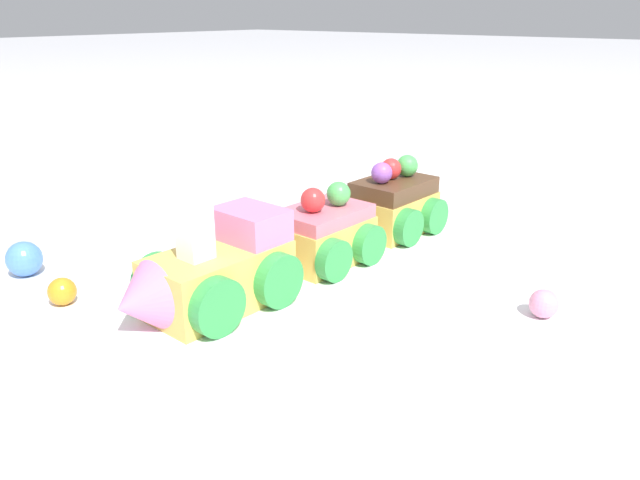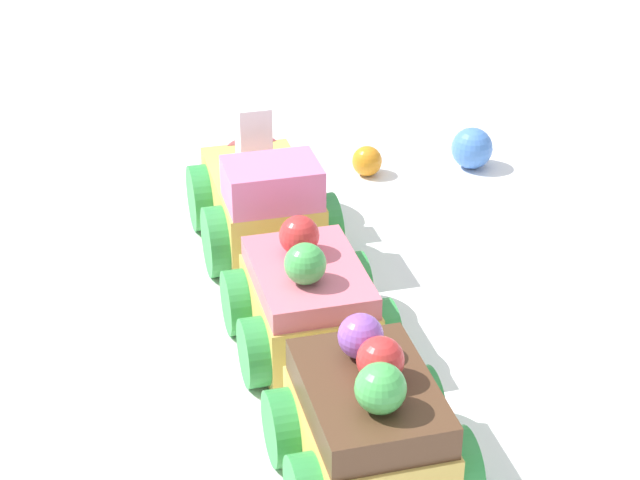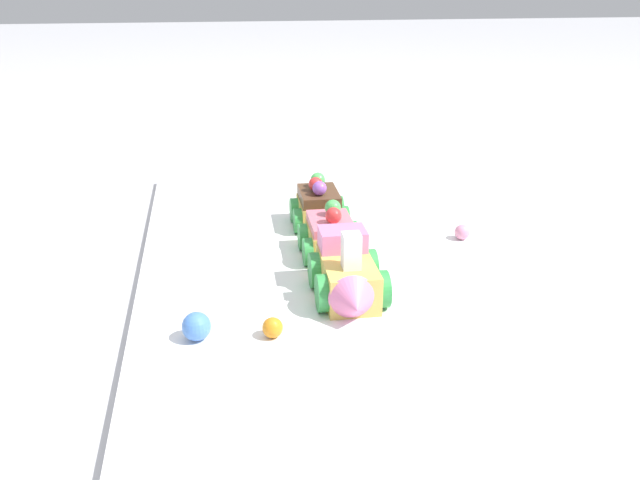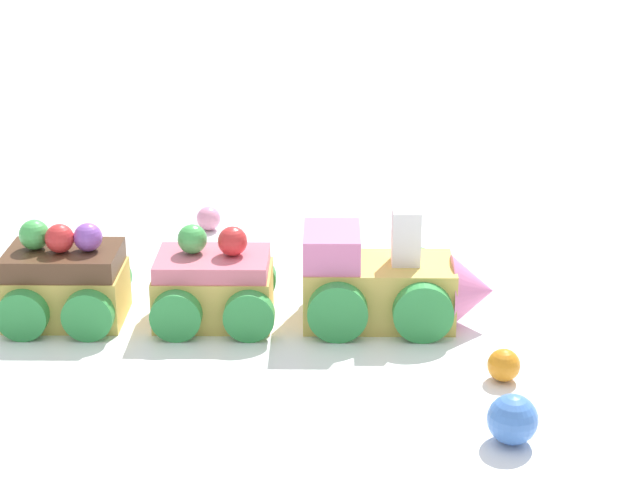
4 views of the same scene
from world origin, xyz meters
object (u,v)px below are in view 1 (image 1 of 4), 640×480
Objects in this scene: cake_car_strawberry at (323,234)px; cake_car_chocolate at (393,205)px; gumball_pink at (544,304)px; gumball_blue at (24,259)px; gumball_orange at (62,291)px; cake_train_locomotive at (210,275)px.

cake_car_chocolate is at bearing -179.83° from cake_car_strawberry.
gumball_pink is 0.39m from gumball_blue.
gumball_blue is (-0.01, -0.07, 0.00)m from gumball_orange.
cake_car_chocolate is at bearing 161.20° from gumball_orange.
gumball_blue is at bearing -41.62° from cake_car_strawberry.
cake_car_strawberry is at bearing 152.88° from gumball_orange.
cake_car_chocolate reaches higher than gumball_orange.
gumball_orange is 0.72× the size of gumball_blue.
cake_car_chocolate is 0.32m from gumball_blue.
cake_train_locomotive is at bearing 108.55° from gumball_blue.
cake_car_strawberry is (-0.12, 0.00, -0.00)m from cake_train_locomotive.
cake_train_locomotive reaches higher than cake_car_chocolate.
gumball_orange is at bearing -25.15° from cake_car_strawberry.
cake_car_strawberry is 0.20m from gumball_orange.
cake_car_strawberry is 3.98× the size of gumball_orange.
gumball_blue is at bearing -61.16° from gumball_pink.
cake_train_locomotive is 1.61× the size of cake_car_chocolate.
cake_car_chocolate is at bearing 148.51° from gumball_blue.
cake_train_locomotive is 0.23m from gumball_pink.
gumball_blue is (0.05, -0.16, -0.01)m from cake_train_locomotive.
cake_car_strawberry is 3.99× the size of gumball_pink.
cake_car_strawberry is 0.24m from gumball_blue.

